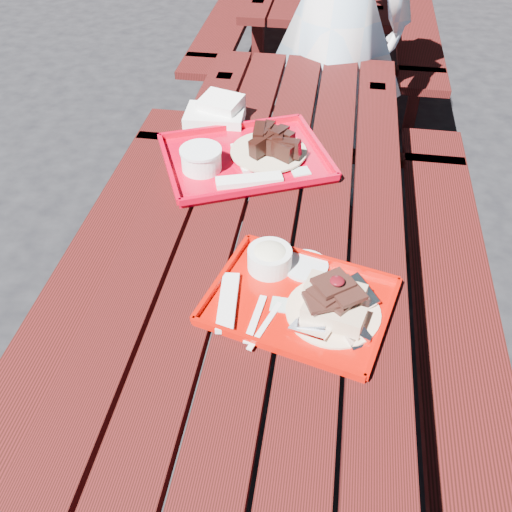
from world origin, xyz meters
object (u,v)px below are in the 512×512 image
Objects in this scene: near_tray at (303,290)px; person at (335,17)px; far_tray at (243,157)px; picnic_table_near at (264,288)px.

person reaches higher than near_tray.
near_tray is 0.60m from far_tray.
far_tray is at bearing 113.11° from near_tray.
near_tray is at bearing -60.26° from picnic_table_near.
person is (0.23, 0.95, 0.10)m from far_tray.
near_tray is 1.51m from person.
near_tray is 0.79× the size of far_tray.
far_tray is (-0.24, 0.56, -0.01)m from near_tray.
person is at bearing 85.24° from picnic_table_near.
picnic_table_near is 1.37× the size of person.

